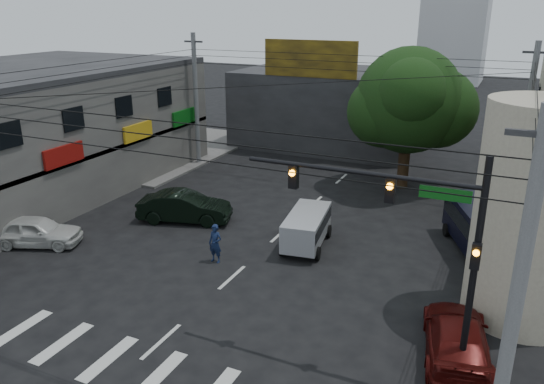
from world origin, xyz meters
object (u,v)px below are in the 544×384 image
Objects in this scene: dark_sedan at (185,207)px; traffic_officer at (215,243)px; traffic_gantry at (416,229)px; utility_pole_far_left at (196,101)px; white_compact at (36,231)px; utility_pole_near_right at (513,320)px; street_tree at (409,101)px; silver_minivan at (307,230)px; navy_van at (482,231)px; utility_pole_far_right at (525,128)px; maroon_sedan at (457,338)px.

dark_sedan is 5.23m from traffic_officer.
traffic_gantry is 0.78× the size of utility_pole_far_left.
white_compact is at bearing 121.82° from dark_sedan.
utility_pole_near_right and utility_pole_far_left have the same top height.
street_tree is at bearing -58.98° from dark_sedan.
utility_pole_near_right reaches higher than silver_minivan.
dark_sedan is at bearing -61.51° from utility_pole_far_left.
traffic_gantry reaches higher than navy_van.
utility_pole_far_left is at bearing 180.00° from utility_pole_far_right.
utility_pole_near_right is 5.15× the size of traffic_officer.
silver_minivan is 8.06m from navy_van.
navy_van is at bearing -56.59° from street_tree.
street_tree is 0.95× the size of utility_pole_far_left.
maroon_sedan is (-1.27, 4.85, -3.89)m from utility_pole_near_right.
utility_pole_far_right is 2.03× the size of white_compact.
white_compact is 0.87× the size of maroon_sedan.
street_tree is 22.48m from utility_pole_near_right.
dark_sedan is 7.03m from silver_minivan.
utility_pole_near_right reaches higher than white_compact.
utility_pole_far_left is 21.27m from navy_van.
navy_van reaches higher than white_compact.
traffic_gantry is at bearing -98.94° from utility_pole_far_right.
utility_pole_near_right is 14.38m from silver_minivan.
street_tree reaches higher than maroon_sedan.
utility_pole_far_left reaches higher than traffic_gantry.
silver_minivan is (-8.79, 10.74, -3.77)m from utility_pole_near_right.
navy_van is at bearing -19.49° from utility_pole_far_left.
white_compact is at bearing -143.74° from utility_pole_far_right.
maroon_sedan is at bearing -72.58° from street_tree.
traffic_gantry reaches higher than dark_sedan.
maroon_sedan is (14.54, -6.10, -0.09)m from dark_sedan.
utility_pole_far_left reaches higher than traffic_officer.
traffic_gantry is at bearing -137.10° from dark_sedan.
dark_sedan is at bearing -33.23° from maroon_sedan.
maroon_sedan is 0.89× the size of navy_van.
street_tree is 11.94m from silver_minivan.
silver_minivan is (11.76, 5.32, 0.12)m from white_compact.
maroon_sedan is at bearing -113.63° from white_compact.
silver_minivan is (7.02, -0.20, 0.03)m from dark_sedan.
utility_pole_far_left is (-18.32, 17.00, -0.23)m from traffic_gantry.
white_compact is 12.91m from silver_minivan.
dark_sedan is 0.89× the size of navy_van.
utility_pole_far_right reaches higher than traffic_officer.
street_tree is 0.95× the size of utility_pole_far_right.
street_tree reaches higher than silver_minivan.
traffic_gantry is 15.63m from dark_sedan.
utility_pole_far_left is at bearing 137.14° from traffic_gantry.
navy_van is at bearing -78.37° from silver_minivan.
utility_pole_far_right reaches higher than silver_minivan.
utility_pole_near_right reaches higher than dark_sedan.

